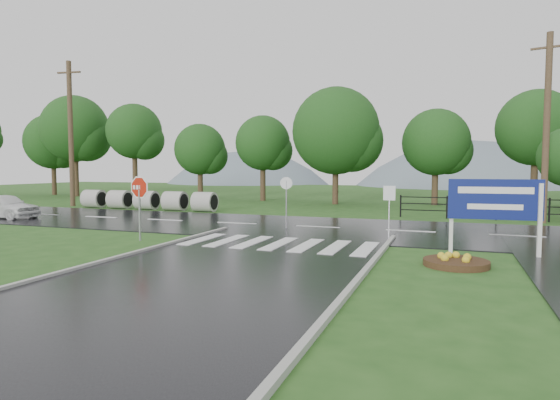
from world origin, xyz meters
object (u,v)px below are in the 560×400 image
at_px(estate_billboard, 495,203).
at_px(culvert_pipes, 147,200).
at_px(stop_sign, 139,193).
at_px(car_white, 5,219).

bearing_deg(estate_billboard, culvert_pipes, 153.88).
bearing_deg(stop_sign, car_white, 161.62).
relative_size(stop_sign, estate_billboard, 0.95).
distance_m(culvert_pipes, car_white, 8.01).
bearing_deg(estate_billboard, stop_sign, -174.17).
bearing_deg(culvert_pipes, estate_billboard, -26.12).
bearing_deg(estate_billboard, car_white, 173.76).
height_order(estate_billboard, car_white, estate_billboard).
bearing_deg(car_white, estate_billboard, -95.18).
xyz_separation_m(culvert_pipes, stop_sign, (7.57, -10.80, 1.17)).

